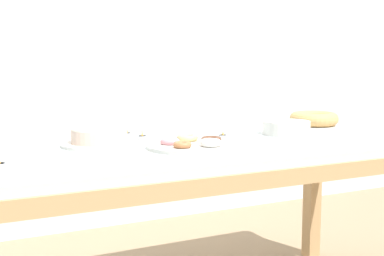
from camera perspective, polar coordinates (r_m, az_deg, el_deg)
wall_back at (r=3.40m, az=-10.00°, el=11.21°), size 8.00×0.10×2.60m
dining_table at (r=2.14m, az=0.93°, el=-3.94°), size 1.84×0.84×0.73m
cake_chocolate_round at (r=2.10m, az=-9.87°, el=-1.03°), size 0.30×0.30×0.07m
cake_golden_bundt at (r=2.67m, az=12.88°, el=0.82°), size 0.27×0.27×0.08m
pastry_platter at (r=2.03m, az=0.28°, el=-1.77°), size 0.37×0.37×0.04m
plate_stack at (r=2.41m, az=10.04°, el=0.03°), size 0.21×0.21×0.06m
tealight_near_cakes at (r=2.23m, az=-5.33°, el=-0.99°), size 0.04×0.04×0.04m
tealight_near_front at (r=2.25m, az=3.33°, el=-0.89°), size 0.04×0.04×0.04m
tealight_right_edge at (r=2.33m, az=-6.98°, el=-0.67°), size 0.04×0.04×0.04m
tealight_centre at (r=1.75m, az=-19.84°, el=-3.74°), size 0.04×0.04×0.04m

